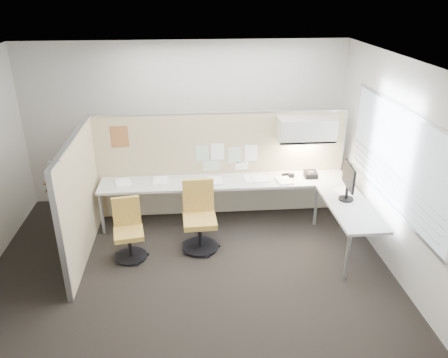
{
  "coord_description": "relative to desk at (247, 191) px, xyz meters",
  "views": [
    {
      "loc": [
        0.03,
        -5.08,
        3.63
      ],
      "look_at": [
        0.54,
        0.8,
        0.97
      ],
      "focal_mm": 35.0,
      "sensor_mm": 36.0,
      "label": 1
    }
  ],
  "objects": [
    {
      "name": "window_pane",
      "position": [
        1.79,
        -1.13,
        0.95
      ],
      "size": [
        0.01,
        2.8,
        1.3
      ],
      "primitive_type": "cube",
      "color": "#9CACB6",
      "rests_on": "wall_right"
    },
    {
      "name": "paper_stack_4",
      "position": [
        0.61,
        0.04,
        0.14
      ],
      "size": [
        0.27,
        0.33,
        0.02
      ],
      "primitive_type": "cube",
      "rotation": [
        0.0,
        0.0,
        0.16
      ],
      "color": "white",
      "rests_on": "desk"
    },
    {
      "name": "paper_stack_1",
      "position": [
        -1.37,
        0.21,
        0.14
      ],
      "size": [
        0.24,
        0.31,
        0.02
      ],
      "primitive_type": "cube",
      "rotation": [
        0.0,
        0.0,
        -0.05
      ],
      "color": "white",
      "rests_on": "desk"
    },
    {
      "name": "partition_back",
      "position": [
        -0.38,
        0.47,
        0.27
      ],
      "size": [
        4.1,
        0.06,
        1.75
      ],
      "primitive_type": "cube",
      "color": "#C6B389",
      "rests_on": "floor"
    },
    {
      "name": "phone",
      "position": [
        1.06,
        0.16,
        0.18
      ],
      "size": [
        0.21,
        0.2,
        0.12
      ],
      "rotation": [
        0.0,
        0.0,
        0.01
      ],
      "color": "black",
      "rests_on": "desk"
    },
    {
      "name": "task_light_strip",
      "position": [
        0.97,
        0.26,
        0.7
      ],
      "size": [
        0.6,
        0.06,
        0.02
      ],
      "primitive_type": "cube",
      "color": "#FFEABF",
      "rests_on": "overhead_bin"
    },
    {
      "name": "poster",
      "position": [
        -1.98,
        0.44,
        0.82
      ],
      "size": [
        0.28,
        0.0,
        0.35
      ],
      "primitive_type": "cube",
      "color": "orange",
      "rests_on": "partition_back"
    },
    {
      "name": "partition_left",
      "position": [
        -2.43,
        -0.63,
        0.27
      ],
      "size": [
        0.06,
        2.2,
        1.75
      ],
      "primitive_type": "cube",
      "color": "#C6B389",
      "rests_on": "floor"
    },
    {
      "name": "desk",
      "position": [
        0.0,
        0.0,
        0.0
      ],
      "size": [
        4.0,
        2.07,
        0.73
      ],
      "color": "beige",
      "rests_on": "floor"
    },
    {
      "name": "paper_stack_2",
      "position": [
        -0.51,
        0.08,
        0.15
      ],
      "size": [
        0.23,
        0.3,
        0.04
      ],
      "primitive_type": "cube",
      "rotation": [
        0.0,
        0.0,
        0.0
      ],
      "color": "white",
      "rests_on": "desk"
    },
    {
      "name": "monitor",
      "position": [
        1.37,
        -0.68,
        0.45
      ],
      "size": [
        0.22,
        0.52,
        0.55
      ],
      "rotation": [
        0.0,
        0.0,
        1.5
      ],
      "color": "black",
      "rests_on": "desk"
    },
    {
      "name": "chair_left",
      "position": [
        -1.79,
        -0.76,
        -0.19
      ],
      "size": [
        0.47,
        0.48,
        0.87
      ],
      "rotation": [
        0.0,
        0.0,
        0.16
      ],
      "color": "black",
      "rests_on": "floor"
    },
    {
      "name": "coat_hook",
      "position": [
        -2.51,
        -1.45,
        0.82
      ],
      "size": [
        0.18,
        0.43,
        1.29
      ],
      "color": "silver",
      "rests_on": "partition_left"
    },
    {
      "name": "chair_right",
      "position": [
        -0.78,
        -0.59,
        -0.13
      ],
      "size": [
        0.54,
        0.54,
        1.02
      ],
      "rotation": [
        0.0,
        0.0,
        0.04
      ],
      "color": "black",
      "rests_on": "floor"
    },
    {
      "name": "paper_stack_3",
      "position": [
        0.1,
        0.18,
        0.13
      ],
      "size": [
        0.25,
        0.31,
        0.01
      ],
      "primitive_type": "cube",
      "rotation": [
        0.0,
        0.0,
        -0.05
      ],
      "color": "white",
      "rests_on": "desk"
    },
    {
      "name": "paper_stack_0",
      "position": [
        -1.95,
        0.15,
        0.15
      ],
      "size": [
        0.29,
        0.35,
        0.04
      ],
      "primitive_type": "cube",
      "rotation": [
        0.0,
        0.0,
        0.24
      ],
      "color": "white",
      "rests_on": "desk"
    },
    {
      "name": "stapler",
      "position": [
        0.68,
        0.24,
        0.15
      ],
      "size": [
        0.15,
        0.07,
        0.05
      ],
      "primitive_type": "cube",
      "rotation": [
        0.0,
        0.0,
        0.21
      ],
      "color": "black",
      "rests_on": "desk"
    },
    {
      "name": "pinned_papers",
      "position": [
        -0.3,
        0.44,
        0.43
      ],
      "size": [
        1.01,
        0.0,
        0.47
      ],
      "color": "#8CBF8C",
      "rests_on": "partition_back"
    },
    {
      "name": "paper_stack_5",
      "position": [
        1.43,
        -0.44,
        0.14
      ],
      "size": [
        0.31,
        0.35,
        0.02
      ],
      "primitive_type": "cube",
      "rotation": [
        0.0,
        0.0,
        0.29
      ],
      "color": "white",
      "rests_on": "desk"
    },
    {
      "name": "wall_front",
      "position": [
        -0.93,
        -3.38,
        0.8
      ],
      "size": [
        5.5,
        0.02,
        2.8
      ],
      "primitive_type": "cube",
      "color": "beige",
      "rests_on": "ground"
    },
    {
      "name": "wall_back",
      "position": [
        -0.93,
        1.12,
        0.8
      ],
      "size": [
        5.5,
        0.02,
        2.8
      ],
      "primitive_type": "cube",
      "color": "beige",
      "rests_on": "ground"
    },
    {
      "name": "overhead_bin",
      "position": [
        0.97,
        0.26,
        0.91
      ],
      "size": [
        0.9,
        0.36,
        0.38
      ],
      "primitive_type": "cube",
      "color": "beige",
      "rests_on": "partition_back"
    },
    {
      "name": "tape_dispenser",
      "position": [
        0.75,
        0.19,
        0.16
      ],
      "size": [
        0.11,
        0.07,
        0.06
      ],
      "primitive_type": "cube",
      "rotation": [
        0.0,
        0.0,
        0.13
      ],
      "color": "black",
      "rests_on": "desk"
    },
    {
      "name": "ceiling",
      "position": [
        -0.93,
        -1.13,
        2.2
      ],
      "size": [
        5.5,
        4.5,
        0.01
      ],
      "primitive_type": "cube",
      "color": "white",
      "rests_on": "wall_back"
    },
    {
      "name": "floor",
      "position": [
        -0.93,
        -1.13,
        -0.61
      ],
      "size": [
        5.5,
        4.5,
        0.01
      ],
      "primitive_type": "cube",
      "color": "black",
      "rests_on": "ground"
    },
    {
      "name": "paper_stack_6",
      "position": [
        0.23,
        0.15,
        0.14
      ],
      "size": [
        0.28,
        0.33,
        0.02
      ],
      "primitive_type": "cube",
      "rotation": [
        0.0,
        0.0,
        0.16
      ],
      "color": "white",
      "rests_on": "desk"
    },
    {
      "name": "wall_right",
      "position": [
        1.82,
        -1.13,
        0.8
      ],
      "size": [
        0.02,
        4.5,
        2.8
      ],
      "primitive_type": "cube",
      "color": "beige",
      "rests_on": "ground"
    }
  ]
}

